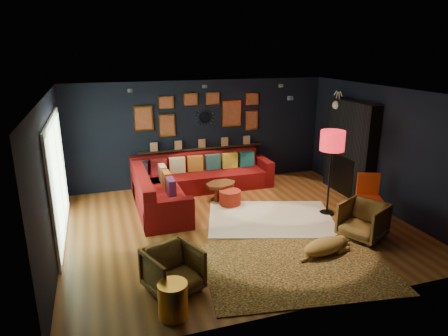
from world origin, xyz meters
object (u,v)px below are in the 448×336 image
object	(u,v)px
armchair_right	(363,219)
pouf	(230,197)
orange_chair	(369,193)
coffee_table	(221,186)
armchair_left	(173,268)
floor_lamp	(332,144)
sectional	(186,184)
gold_stool	(173,300)
dog	(325,243)

from	to	relation	value
armchair_right	pouf	bearing A→B (deg)	-167.68
pouf	orange_chair	xyz separation A→B (m)	(2.43, -1.52, 0.37)
armchair_right	coffee_table	bearing A→B (deg)	-170.69
armchair_left	floor_lamp	size ratio (longest dim) A/B	0.41
sectional	floor_lamp	bearing A→B (deg)	-35.69
coffee_table	floor_lamp	bearing A→B (deg)	-37.48
armchair_left	sectional	bearing A→B (deg)	52.81
armchair_left	gold_stool	distance (m)	0.59
coffee_table	floor_lamp	world-z (taller)	floor_lamp
coffee_table	orange_chair	world-z (taller)	orange_chair
sectional	gold_stool	distance (m)	4.31
armchair_left	floor_lamp	xyz separation A→B (m)	(3.60, 1.73, 1.14)
orange_chair	armchair_right	bearing A→B (deg)	-108.69
pouf	gold_stool	distance (m)	3.88
pouf	armchair_left	bearing A→B (deg)	-122.97
gold_stool	orange_chair	bearing A→B (deg)	22.96
pouf	coffee_table	bearing A→B (deg)	103.56
sectional	armchair_right	world-z (taller)	sectional
sectional	floor_lamp	distance (m)	3.40
coffee_table	pouf	distance (m)	0.42
floor_lamp	dog	bearing A→B (deg)	-123.21
coffee_table	armchair_right	size ratio (longest dim) A/B	1.20
armchair_right	orange_chair	distance (m)	0.96
dog	armchair_right	bearing A→B (deg)	6.76
pouf	floor_lamp	distance (m)	2.46
coffee_table	gold_stool	bearing A→B (deg)	-116.12
armchair_left	orange_chair	world-z (taller)	orange_chair
coffee_table	armchair_right	xyz separation A→B (m)	(1.90, -2.59, 0.04)
coffee_table	armchair_left	distance (m)	3.61
gold_stool	dog	distance (m)	2.86
sectional	dog	xyz separation A→B (m)	(1.61, -3.35, -0.12)
dog	floor_lamp	bearing A→B (deg)	44.72
armchair_left	orange_chair	xyz separation A→B (m)	(4.25, 1.28, 0.19)
coffee_table	floor_lamp	distance (m)	2.65
sectional	dog	distance (m)	3.72
pouf	orange_chair	distance (m)	2.89
pouf	dog	xyz separation A→B (m)	(0.82, -2.55, 0.01)
dog	coffee_table	bearing A→B (deg)	95.16
floor_lamp	orange_chair	bearing A→B (deg)	-35.12
armchair_right	gold_stool	bearing A→B (deg)	-99.75
pouf	orange_chair	world-z (taller)	orange_chair
sectional	orange_chair	xyz separation A→B (m)	(3.23, -2.31, 0.23)
floor_lamp	pouf	bearing A→B (deg)	149.27
sectional	armchair_right	size ratio (longest dim) A/B	4.57
floor_lamp	dog	world-z (taller)	floor_lamp
coffee_table	dog	world-z (taller)	coffee_table
pouf	armchair_left	world-z (taller)	armchair_left
dog	armchair_left	bearing A→B (deg)	173.21
sectional	orange_chair	size ratio (longest dim) A/B	3.63
pouf	orange_chair	size ratio (longest dim) A/B	0.51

